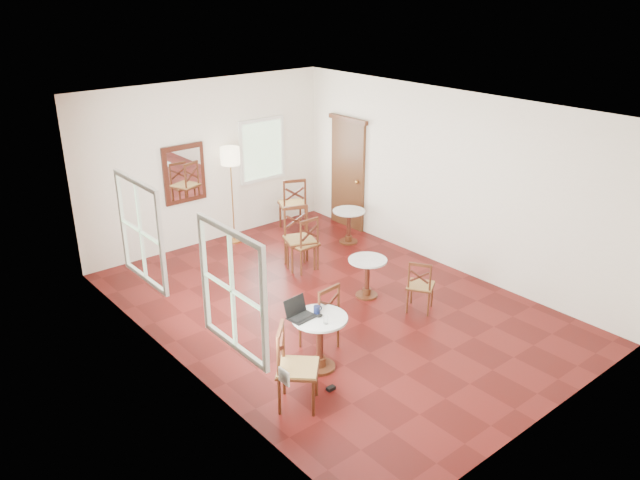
# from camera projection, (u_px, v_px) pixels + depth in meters

# --- Properties ---
(ground) EXTENTS (7.00, 7.00, 0.00)m
(ground) POSITION_uv_depth(u_px,v_px,m) (333.00, 307.00, 9.57)
(ground) COLOR #54100E
(ground) RESTS_ON ground
(room_shell) EXTENTS (5.02, 7.02, 3.01)m
(room_shell) POSITION_uv_depth(u_px,v_px,m) (318.00, 184.00, 9.00)
(room_shell) COLOR white
(room_shell) RESTS_ON ground
(cafe_table_near) EXTENTS (0.70, 0.70, 0.74)m
(cafe_table_near) POSITION_uv_depth(u_px,v_px,m) (320.00, 337.00, 7.89)
(cafe_table_near) COLOR #4E2613
(cafe_table_near) RESTS_ON ground
(cafe_table_mid) EXTENTS (0.60, 0.60, 0.63)m
(cafe_table_mid) POSITION_uv_depth(u_px,v_px,m) (367.00, 274.00, 9.74)
(cafe_table_mid) COLOR #4E2613
(cafe_table_mid) RESTS_ON ground
(cafe_table_back) EXTENTS (0.60, 0.60, 0.64)m
(cafe_table_back) POSITION_uv_depth(u_px,v_px,m) (349.00, 223.00, 11.76)
(cafe_table_back) COLOR #4E2613
(cafe_table_back) RESTS_ON ground
(chair_near_a) EXTENTS (0.48, 0.48, 0.95)m
(chair_near_a) POSITION_uv_depth(u_px,v_px,m) (320.00, 316.00, 8.33)
(chair_near_a) COLOR #4E2613
(chair_near_a) RESTS_ON ground
(chair_near_b) EXTENTS (0.66, 0.66, 1.02)m
(chair_near_b) POSITION_uv_depth(u_px,v_px,m) (295.00, 367.00, 7.18)
(chair_near_b) COLOR #4E2613
(chair_near_b) RESTS_ON ground
(chair_mid_a) EXTENTS (0.45, 0.45, 0.96)m
(chair_mid_a) POSITION_uv_depth(u_px,v_px,m) (304.00, 244.00, 10.62)
(chair_mid_a) COLOR #4E2613
(chair_mid_a) RESTS_ON ground
(chair_mid_b) EXTENTS (0.52, 0.52, 0.83)m
(chair_mid_b) POSITION_uv_depth(u_px,v_px,m) (420.00, 286.00, 9.31)
(chair_mid_b) COLOR #4E2613
(chair_mid_b) RESTS_ON ground
(chair_back_a) EXTENTS (0.66, 0.66, 1.09)m
(chair_back_a) POSITION_uv_depth(u_px,v_px,m) (293.00, 204.00, 12.28)
(chair_back_a) COLOR #4E2613
(chair_back_a) RESTS_ON ground
(chair_back_b) EXTENTS (0.62, 0.62, 1.05)m
(chair_back_b) POSITION_uv_depth(u_px,v_px,m) (299.00, 238.00, 10.72)
(chair_back_b) COLOR #4E2613
(chair_back_b) RESTS_ON ground
(floor_lamp) EXTENTS (0.35, 0.35, 1.81)m
(floor_lamp) POSITION_uv_depth(u_px,v_px,m) (230.00, 162.00, 11.38)
(floor_lamp) COLOR #BF8C3F
(floor_lamp) RESTS_ON ground
(laptop) EXTENTS (0.35, 0.30, 0.23)m
(laptop) POSITION_uv_depth(u_px,v_px,m) (299.00, 312.00, 7.77)
(laptop) COLOR black
(laptop) RESTS_ON cafe_table_near
(mouse) EXTENTS (0.10, 0.07, 0.04)m
(mouse) POSITION_uv_depth(u_px,v_px,m) (320.00, 316.00, 7.78)
(mouse) COLOR black
(mouse) RESTS_ON cafe_table_near
(navy_mug) EXTENTS (0.13, 0.08, 0.10)m
(navy_mug) POSITION_uv_depth(u_px,v_px,m) (317.00, 309.00, 7.86)
(navy_mug) COLOR black
(navy_mug) RESTS_ON cafe_table_near
(water_glass) EXTENTS (0.06, 0.06, 0.10)m
(water_glass) POSITION_uv_depth(u_px,v_px,m) (326.00, 320.00, 7.61)
(water_glass) COLOR white
(water_glass) RESTS_ON cafe_table_near
(power_adapter) EXTENTS (0.11, 0.07, 0.04)m
(power_adapter) POSITION_uv_depth(u_px,v_px,m) (331.00, 388.00, 7.63)
(power_adapter) COLOR black
(power_adapter) RESTS_ON ground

